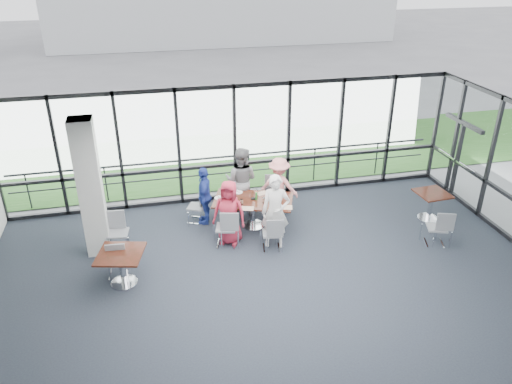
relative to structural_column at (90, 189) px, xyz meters
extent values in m
cube|color=#212430|center=(3.60, -3.00, -1.61)|extent=(12.00, 10.00, 0.02)
cube|color=white|center=(3.60, -3.00, 1.60)|extent=(12.00, 10.00, 0.04)
cube|color=white|center=(3.60, 2.00, 0.00)|extent=(12.00, 0.10, 3.20)
cube|color=black|center=(9.60, 0.75, -0.55)|extent=(0.12, 1.60, 2.10)
cube|color=silver|center=(0.00, 0.00, 0.00)|extent=(0.50, 0.50, 3.20)
cube|color=slate|center=(3.60, 7.00, -1.62)|extent=(80.00, 70.00, 0.02)
cube|color=#215418|center=(3.60, 5.00, -1.59)|extent=(80.00, 5.00, 0.01)
cylinder|color=#2D2D33|center=(3.60, 2.60, -1.10)|extent=(12.00, 0.06, 0.06)
cube|color=#361C0F|center=(3.72, 0.30, -0.87)|extent=(2.16, 1.64, 0.04)
cylinder|color=silver|center=(3.72, 0.30, -1.25)|extent=(0.12, 0.12, 0.71)
cylinder|color=silver|center=(3.72, 0.30, -1.59)|extent=(0.56, 0.56, 0.03)
cube|color=#361C0F|center=(0.55, -1.41, -0.87)|extent=(1.10, 1.10, 0.04)
cylinder|color=silver|center=(0.55, -1.41, -1.25)|extent=(0.12, 0.12, 0.71)
cube|color=#361C0F|center=(8.23, -0.38, -0.87)|extent=(0.82, 0.82, 0.04)
cylinder|color=silver|center=(8.23, -0.38, -1.25)|extent=(0.12, 0.12, 0.71)
imported|color=#B0263C|center=(3.01, -0.30, -0.81)|extent=(0.92, 0.79, 1.59)
imported|color=silver|center=(4.02, -0.69, -0.70)|extent=(0.75, 0.62, 1.79)
imported|color=slate|center=(3.59, 1.14, -0.70)|extent=(1.02, 0.88, 1.80)
imported|color=pink|center=(4.53, 0.84, -0.83)|extent=(1.12, 0.96, 1.55)
imported|color=navy|center=(2.58, 0.77, -0.84)|extent=(0.67, 0.97, 1.52)
cylinder|color=white|center=(3.13, 0.14, -0.84)|extent=(0.28, 0.28, 0.01)
cylinder|color=white|center=(4.20, -0.19, -0.84)|extent=(0.27, 0.27, 0.01)
cylinder|color=white|center=(3.43, 0.76, -0.84)|extent=(0.24, 0.24, 0.01)
cylinder|color=white|center=(4.27, 0.50, -0.84)|extent=(0.28, 0.28, 0.01)
cylinder|color=white|center=(2.92, 0.55, -0.84)|extent=(0.25, 0.25, 0.01)
cylinder|color=white|center=(3.39, 0.11, -0.78)|extent=(0.07, 0.07, 0.14)
cylinder|color=white|center=(3.93, 0.05, -0.78)|extent=(0.07, 0.07, 0.14)
cylinder|color=white|center=(3.85, 0.54, -0.78)|extent=(0.07, 0.07, 0.14)
cylinder|color=white|center=(3.08, 0.38, -0.79)|extent=(0.06, 0.06, 0.13)
cube|color=white|center=(3.47, -0.13, -0.85)|extent=(0.37, 0.30, 0.00)
cube|color=white|center=(4.38, -0.28, -0.85)|extent=(0.37, 0.30, 0.00)
cube|color=white|center=(4.01, 0.58, -0.85)|extent=(0.32, 0.27, 0.00)
cube|color=black|center=(3.72, 0.30, -0.83)|extent=(0.10, 0.07, 0.04)
cylinder|color=#B53319|center=(3.80, 0.34, -0.76)|extent=(0.06, 0.06, 0.18)
cylinder|color=#27782A|center=(3.79, 0.27, -0.75)|extent=(0.05, 0.05, 0.20)
camera|label=1|loc=(1.31, -10.35, 4.80)|focal=35.00mm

